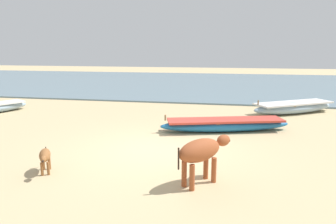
{
  "coord_description": "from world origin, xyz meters",
  "views": [
    {
      "loc": [
        1.96,
        -8.22,
        2.84
      ],
      "look_at": [
        -0.15,
        2.48,
        0.6
      ],
      "focal_mm": 32.89,
      "sensor_mm": 36.0,
      "label": 1
    }
  ],
  "objects_px": {
    "fishing_boat_2": "(293,107)",
    "calf_near_brown": "(45,156)",
    "fishing_boat_1": "(225,124)",
    "cow_adult_rust": "(202,152)"
  },
  "relations": [
    {
      "from": "fishing_boat_2",
      "to": "calf_near_brown",
      "type": "bearing_deg",
      "value": 17.8
    },
    {
      "from": "fishing_boat_1",
      "to": "calf_near_brown",
      "type": "height_order",
      "value": "fishing_boat_1"
    },
    {
      "from": "fishing_boat_1",
      "to": "calf_near_brown",
      "type": "bearing_deg",
      "value": 31.99
    },
    {
      "from": "fishing_boat_2",
      "to": "cow_adult_rust",
      "type": "bearing_deg",
      "value": 35.4
    },
    {
      "from": "calf_near_brown",
      "to": "fishing_boat_1",
      "type": "bearing_deg",
      "value": 110.59
    },
    {
      "from": "fishing_boat_2",
      "to": "calf_near_brown",
      "type": "height_order",
      "value": "fishing_boat_2"
    },
    {
      "from": "fishing_boat_1",
      "to": "cow_adult_rust",
      "type": "height_order",
      "value": "cow_adult_rust"
    },
    {
      "from": "fishing_boat_1",
      "to": "cow_adult_rust",
      "type": "distance_m",
      "value": 4.53
    },
    {
      "from": "fishing_boat_1",
      "to": "fishing_boat_2",
      "type": "height_order",
      "value": "fishing_boat_2"
    },
    {
      "from": "cow_adult_rust",
      "to": "calf_near_brown",
      "type": "xyz_separation_m",
      "value": [
        -3.61,
        -0.12,
        -0.32
      ]
    }
  ]
}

